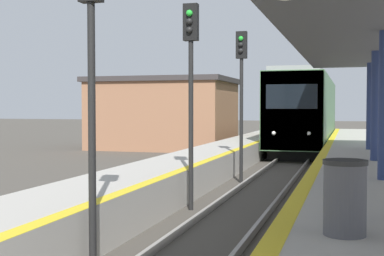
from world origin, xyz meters
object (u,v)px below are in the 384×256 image
train (307,112)px  trash_bin (345,197)px  signal_mid (191,68)px  signal_near (91,45)px  signal_far (241,78)px

train → trash_bin: size_ratio=18.84×
signal_mid → signal_near: bearing=-91.3°
signal_near → signal_far: bearing=87.9°
signal_near → signal_mid: size_ratio=1.00×
train → signal_far: (-0.97, -15.63, 1.24)m
signal_near → trash_bin: size_ratio=5.27×
train → signal_near: signal_near is taller
signal_mid → signal_far: size_ratio=1.00×
signal_near → trash_bin: 4.41m
signal_near → signal_mid: same height
signal_mid → signal_far: 5.06m
signal_mid → trash_bin: signal_mid is taller
train → trash_bin: (2.48, -26.28, -0.87)m
signal_mid → trash_bin: (3.72, -5.59, -2.12)m
signal_mid → signal_far: bearing=87.0°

